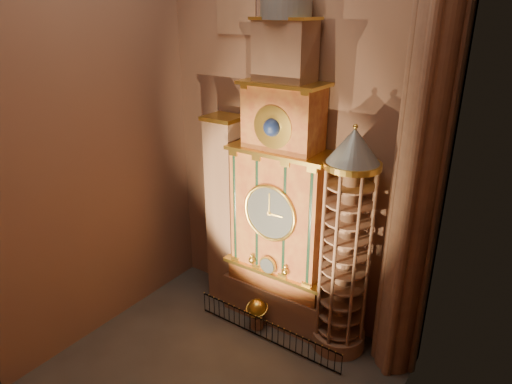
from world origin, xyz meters
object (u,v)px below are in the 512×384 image
Objects in this scene: celestial_globe at (257,311)px; astronomical_clock at (281,199)px; portrait_tower at (226,211)px; stair_turret at (345,248)px; iron_railing at (267,331)px.

astronomical_clock is at bearing 74.87° from celestial_globe.
portrait_tower is 0.94× the size of stair_turret.
iron_railing is at bearing -30.42° from celestial_globe.
celestial_globe is at bearing -162.86° from stair_turret.
astronomical_clock reaches higher than iron_railing.
celestial_globe is 0.21× the size of iron_railing.
celestial_globe is 1.17m from iron_railing.
stair_turret is 5.92m from celestial_globe.
astronomical_clock is 6.44m from iron_railing.
astronomical_clock is 5.90m from celestial_globe.
portrait_tower is (-3.40, 0.02, -1.53)m from astronomical_clock.
portrait_tower reaches higher than celestial_globe.
stair_turret is at bearing 17.14° from celestial_globe.
stair_turret is at bearing 30.82° from iron_railing.
astronomical_clock is 3.73m from portrait_tower.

